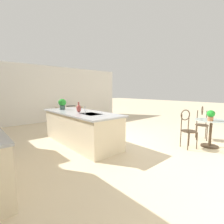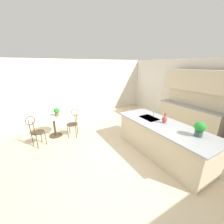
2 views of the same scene
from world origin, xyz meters
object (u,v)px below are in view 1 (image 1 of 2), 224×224
(chair_by_island, at_px, (188,127))
(vase_on_counter, at_px, (79,108))
(keyboard, at_px, (71,106))
(potted_plant_on_table, at_px, (211,115))
(potted_plant_counter_far, at_px, (62,104))
(writing_desk, at_px, (70,111))
(bistro_table, at_px, (211,131))
(chair_near_window, at_px, (202,121))

(chair_by_island, xyz_separation_m, vase_on_counter, (2.22, 1.94, 0.46))
(keyboard, height_order, potted_plant_on_table, potted_plant_on_table)
(potted_plant_counter_far, bearing_deg, potted_plant_on_table, -144.85)
(chair_by_island, xyz_separation_m, writing_desk, (5.62, 0.49, -0.06))
(keyboard, distance_m, potted_plant_counter_far, 3.02)
(bistro_table, distance_m, chair_near_window, 0.75)
(bistro_table, relative_size, writing_desk, 0.67)
(bistro_table, height_order, potted_plant_on_table, potted_plant_on_table)
(chair_near_window, bearing_deg, vase_on_counter, 55.49)
(bistro_table, relative_size, chair_by_island, 0.77)
(potted_plant_counter_far, bearing_deg, chair_by_island, -147.23)
(potted_plant_counter_far, height_order, vase_on_counter, potted_plant_counter_far)
(bistro_table, height_order, keyboard, keyboard)
(chair_near_window, bearing_deg, writing_desk, 16.81)
(chair_near_window, height_order, potted_plant_on_table, chair_near_window)
(bistro_table, height_order, writing_desk, same)
(chair_near_window, relative_size, keyboard, 2.37)
(bistro_table, distance_m, vase_on_counter, 3.67)
(chair_near_window, bearing_deg, potted_plant_counter_far, 46.34)
(vase_on_counter, bearing_deg, chair_near_window, -124.51)
(chair_by_island, height_order, vase_on_counter, vase_on_counter)
(chair_near_window, bearing_deg, bistro_table, 126.55)
(writing_desk, xyz_separation_m, potted_plant_on_table, (-6.01, -0.95, 0.39))
(potted_plant_on_table, xyz_separation_m, potted_plant_counter_far, (3.51, 2.47, 0.22))
(chair_by_island, height_order, writing_desk, chair_by_island)
(vase_on_counter, bearing_deg, keyboard, -24.42)
(keyboard, relative_size, vase_on_counter, 1.53)
(keyboard, relative_size, potted_plant_on_table, 1.57)
(writing_desk, height_order, potted_plant_counter_far, potted_plant_counter_far)
(writing_desk, bearing_deg, bistro_table, -169.72)
(bistro_table, relative_size, chair_near_window, 0.77)
(bistro_table, distance_m, chair_by_island, 0.71)
(writing_desk, bearing_deg, potted_plant_counter_far, 148.68)
(potted_plant_counter_far, distance_m, vase_on_counter, 0.91)
(chair_by_island, relative_size, potted_plant_counter_far, 3.02)
(bistro_table, xyz_separation_m, chair_near_window, (0.44, -0.59, 0.13))
(writing_desk, relative_size, potted_plant_counter_far, 3.48)
(chair_by_island, distance_m, keyboard, 5.66)
(chair_near_window, relative_size, potted_plant_counter_far, 3.02)
(keyboard, bearing_deg, writing_desk, 101.31)
(potted_plant_counter_far, xyz_separation_m, vase_on_counter, (-0.90, -0.07, -0.09))
(keyboard, bearing_deg, chair_by_island, -176.06)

